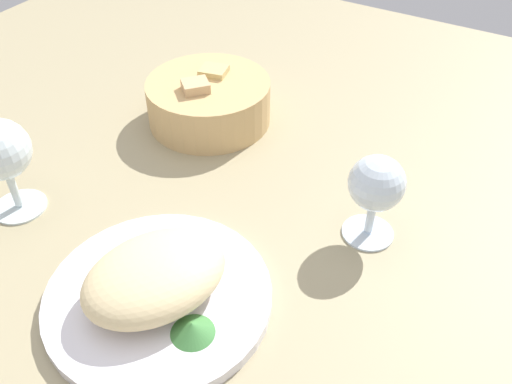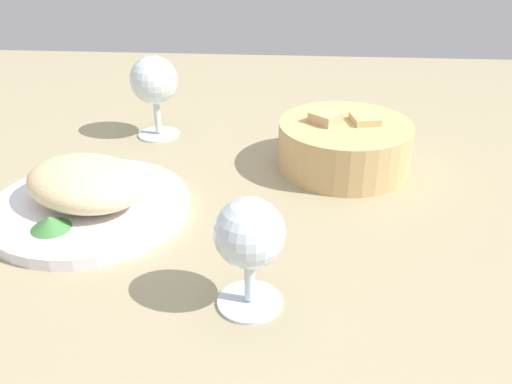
# 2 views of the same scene
# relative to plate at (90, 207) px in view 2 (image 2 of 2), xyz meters

# --- Properties ---
(ground_plane) EXTENTS (1.40, 1.40, 0.02)m
(ground_plane) POSITION_rel_plate_xyz_m (0.14, 0.05, -0.02)
(ground_plane) COLOR tan
(plate) EXTENTS (0.24, 0.24, 0.01)m
(plate) POSITION_rel_plate_xyz_m (0.00, 0.00, 0.00)
(plate) COLOR white
(plate) RESTS_ON ground_plane
(omelette) EXTENTS (0.19, 0.17, 0.05)m
(omelette) POSITION_rel_plate_xyz_m (0.00, 0.00, 0.03)
(omelette) COLOR beige
(omelette) RESTS_ON plate
(lettuce_garnish) EXTENTS (0.04, 0.04, 0.02)m
(lettuce_garnish) POSITION_rel_plate_xyz_m (-0.02, -0.06, 0.01)
(lettuce_garnish) COLOR #3D7D3B
(lettuce_garnish) RESTS_ON plate
(bread_basket) EXTENTS (0.18, 0.18, 0.08)m
(bread_basket) POSITION_rel_plate_xyz_m (0.31, 0.15, 0.03)
(bread_basket) COLOR tan
(bread_basket) RESTS_ON ground_plane
(wine_glass_near) EXTENTS (0.06, 0.06, 0.11)m
(wine_glass_near) POSITION_rel_plate_xyz_m (0.21, -0.15, 0.06)
(wine_glass_near) COLOR silver
(wine_glass_near) RESTS_ON ground_plane
(wine_glass_far) EXTENTS (0.07, 0.07, 0.13)m
(wine_glass_far) POSITION_rel_plate_xyz_m (0.03, 0.24, 0.08)
(wine_glass_far) COLOR silver
(wine_glass_far) RESTS_ON ground_plane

